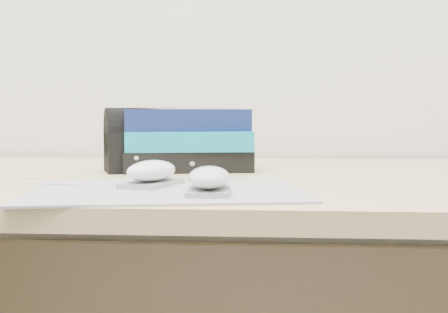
# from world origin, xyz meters

# --- Properties ---
(desk) EXTENTS (1.60, 0.80, 0.73)m
(desk) POSITION_xyz_m (0.00, 1.64, 0.50)
(desk) COLOR tan
(desk) RESTS_ON ground
(mousepad) EXTENTS (0.41, 0.35, 0.00)m
(mousepad) POSITION_xyz_m (-0.17, 1.34, 0.73)
(mousepad) COLOR gray
(mousepad) RESTS_ON desk
(mouse_rear) EXTENTS (0.09, 0.11, 0.04)m
(mouse_rear) POSITION_xyz_m (-0.20, 1.37, 0.75)
(mouse_rear) COLOR #A1A0A3
(mouse_rear) RESTS_ON mousepad
(mouse_front) EXTENTS (0.06, 0.10, 0.04)m
(mouse_front) POSITION_xyz_m (-0.10, 1.30, 0.75)
(mouse_front) COLOR #959497
(mouse_front) RESTS_ON mousepad
(usb_cable) EXTENTS (0.22, 0.06, 0.00)m
(usb_cable) POSITION_xyz_m (-0.40, 1.39, 0.73)
(usb_cable) COLOR white
(usb_cable) RESTS_ON mousepad
(book_stack) EXTENTS (0.27, 0.23, 0.12)m
(book_stack) POSITION_xyz_m (-0.19, 1.67, 0.79)
(book_stack) COLOR black
(book_stack) RESTS_ON desk
(pouch) EXTENTS (0.15, 0.13, 0.12)m
(pouch) POSITION_xyz_m (-0.26, 1.62, 0.79)
(pouch) COLOR black
(pouch) RESTS_ON desk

